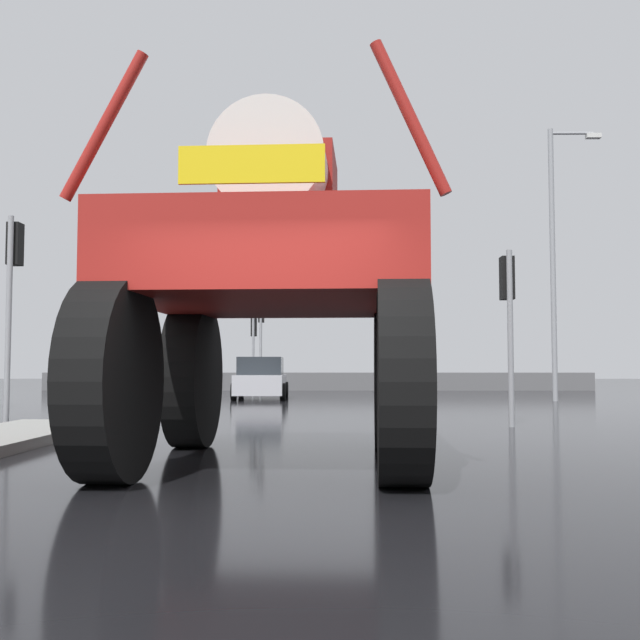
{
  "coord_description": "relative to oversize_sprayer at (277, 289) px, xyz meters",
  "views": [
    {
      "loc": [
        0.71,
        -5.71,
        1.11
      ],
      "look_at": [
        0.56,
        5.01,
        1.78
      ],
      "focal_mm": 43.61,
      "sensor_mm": 36.0,
      "label": 1
    }
  ],
  "objects": [
    {
      "name": "traffic_signal_near_right",
      "position": [
        4.07,
        5.83,
        0.4
      ],
      "size": [
        0.24,
        0.54,
        3.38
      ],
      "color": "gray",
      "rests_on": "ground"
    },
    {
      "name": "oversize_sprayer",
      "position": [
        0.0,
        0.0,
        0.0
      ],
      "size": [
        3.8,
        5.6,
        4.26
      ],
      "rotation": [
        0.0,
        0.0,
        1.52
      ],
      "color": "black",
      "rests_on": "ground"
    },
    {
      "name": "sedan_ahead",
      "position": [
        -1.91,
        19.06,
        -1.35
      ],
      "size": [
        1.94,
        4.13,
        1.52
      ],
      "rotation": [
        0.0,
        0.0,
        1.59
      ],
      "color": "#B7B7BF",
      "rests_on": "ground"
    },
    {
      "name": "streetlight_far_right",
      "position": [
        8.35,
        17.28,
        3.08
      ],
      "size": [
        1.82,
        0.24,
        9.38
      ],
      "color": "gray",
      "rests_on": "ground"
    },
    {
      "name": "traffic_signal_far_left",
      "position": [
        -2.69,
        24.1,
        0.44
      ],
      "size": [
        0.24,
        0.55,
        3.43
      ],
      "color": "gray",
      "rests_on": "ground"
    },
    {
      "name": "streetlight_far_left",
      "position": [
        -7.38,
        22.18,
        2.23
      ],
      "size": [
        2.03,
        0.24,
        7.65
      ],
      "color": "gray",
      "rests_on": "ground"
    },
    {
      "name": "traffic_signal_near_left",
      "position": [
        -5.59,
        5.82,
        0.91
      ],
      "size": [
        0.24,
        0.54,
        4.07
      ],
      "color": "gray",
      "rests_on": "ground"
    },
    {
      "name": "roadside_barrier",
      "position": [
        -0.07,
        30.03,
        -1.61
      ],
      "size": [
        27.83,
        0.24,
        0.9
      ],
      "primitive_type": "cube",
      "color": "#59595B",
      "rests_on": "ground"
    },
    {
      "name": "traffic_signal_far_right",
      "position": [
        -2.37,
        24.09,
        0.88
      ],
      "size": [
        0.24,
        0.55,
        4.03
      ],
      "color": "gray",
      "rests_on": "ground"
    },
    {
      "name": "ground_plane",
      "position": [
        -0.07,
        14.51,
        -2.06
      ],
      "size": [
        120.0,
        120.0,
        0.0
      ],
      "primitive_type": "plane",
      "color": "black"
    }
  ]
}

